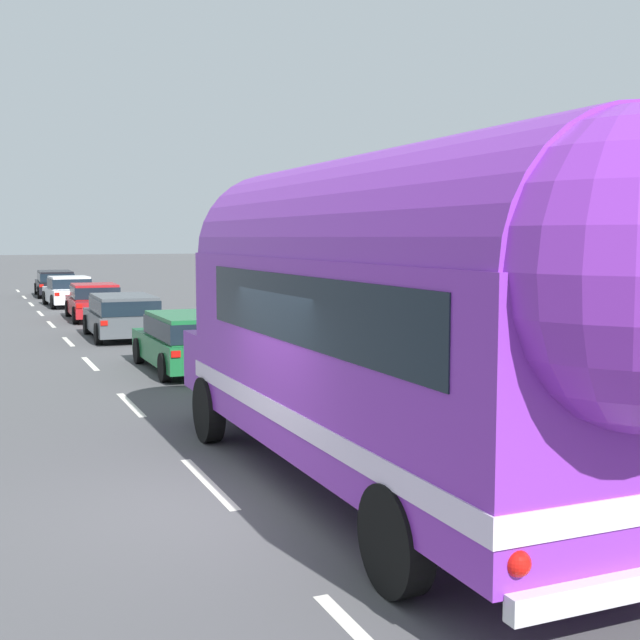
# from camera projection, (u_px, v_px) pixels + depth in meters

# --- Properties ---
(ground_plane) EXTENTS (300.00, 300.00, 0.00)m
(ground_plane) POSITION_uv_depth(u_px,v_px,m) (232.00, 506.00, 9.77)
(ground_plane) COLOR #4C4C4F
(lane_markings) EXTENTS (3.68, 80.00, 0.01)m
(lane_markings) POSITION_uv_depth(u_px,v_px,m) (183.00, 355.00, 22.38)
(lane_markings) COLOR silver
(lane_markings) RESTS_ON ground
(painted_bus) EXTENTS (2.62, 10.58, 4.12)m
(painted_bus) POSITION_uv_depth(u_px,v_px,m) (401.00, 311.00, 9.49)
(painted_bus) COLOR purple
(painted_bus) RESTS_ON ground
(car_lead) EXTENTS (1.93, 4.35, 1.37)m
(car_lead) POSITION_uv_depth(u_px,v_px,m) (189.00, 338.00, 19.57)
(car_lead) COLOR #196633
(car_lead) RESTS_ON ground
(car_second) EXTENTS (2.05, 4.31, 1.37)m
(car_second) POSITION_uv_depth(u_px,v_px,m) (123.00, 313.00, 25.87)
(car_second) COLOR #474C51
(car_second) RESTS_ON ground
(car_third) EXTENTS (2.01, 4.60, 1.37)m
(car_third) POSITION_uv_depth(u_px,v_px,m) (95.00, 300.00, 32.00)
(car_third) COLOR #A5191E
(car_third) RESTS_ON ground
(car_fourth) EXTENTS (2.08, 4.34, 1.37)m
(car_fourth) POSITION_uv_depth(u_px,v_px,m) (69.00, 290.00, 38.15)
(car_fourth) COLOR white
(car_fourth) RESTS_ON ground
(car_fifth) EXTENTS (2.07, 4.77, 1.37)m
(car_fifth) POSITION_uv_depth(u_px,v_px,m) (55.00, 281.00, 44.51)
(car_fifth) COLOR black
(car_fifth) RESTS_ON ground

